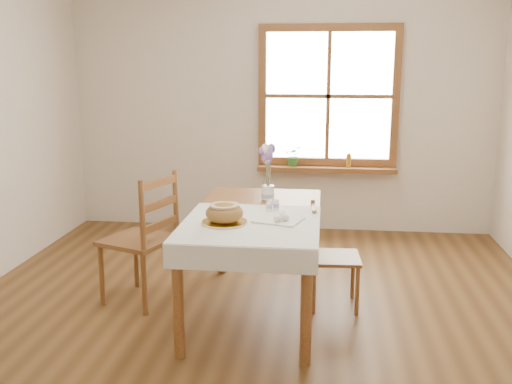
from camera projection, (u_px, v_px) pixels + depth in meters
The scene contains 18 objects.
ground at pixel (251, 328), 3.94m from camera, with size 5.00×5.00×0.00m, color brown.
room_walls at pixel (250, 77), 3.56m from camera, with size 4.60×5.10×2.65m.
window at pixel (328, 96), 5.95m from camera, with size 1.46×0.08×1.46m.
window_sill at pixel (326, 169), 6.05m from camera, with size 1.46×0.20×0.05m.
dining_table at pixel (256, 224), 4.08m from camera, with size 0.90×1.60×0.75m.
table_linen at pixel (251, 223), 3.77m from camera, with size 0.91×0.99×0.01m, color white.
chair_left at pixel (138, 238), 4.30m from camera, with size 0.47×0.49×1.00m, color brown, non-canonical shape.
chair_right at pixel (335, 256), 4.23m from camera, with size 0.37×0.38×0.78m, color brown, non-canonical shape.
bread_plate at pixel (225, 222), 3.75m from camera, with size 0.29×0.29×0.02m, color white.
bread_loaf at pixel (224, 211), 3.73m from camera, with size 0.25×0.25×0.14m, color #A3723A.
egg_napkin at pixel (279, 220), 3.81m from camera, with size 0.30×0.25×0.01m, color white.
eggs at pixel (279, 215), 3.80m from camera, with size 0.23×0.20×0.05m, color white, non-canonical shape.
salt_shaker at pixel (269, 205), 4.06m from camera, with size 0.04×0.04×0.08m, color white.
pepper_shaker at pixel (276, 204), 4.08m from camera, with size 0.05×0.05×0.09m, color white.
flower_vase at pixel (268, 193), 4.41m from camera, with size 0.10×0.10×0.11m, color white.
lavender_bouquet at pixel (268, 166), 4.36m from camera, with size 0.17×0.17×0.33m, color #77589C, non-canonical shape.
potted_plant at pixel (294, 158), 6.07m from camera, with size 0.20×0.22×0.17m, color #34702D.
amber_bottle at pixel (349, 160), 6.00m from camera, with size 0.05×0.05×0.15m, color #AE7320.
Camera 1 is at (0.47, -3.60, 1.80)m, focal length 40.00 mm.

